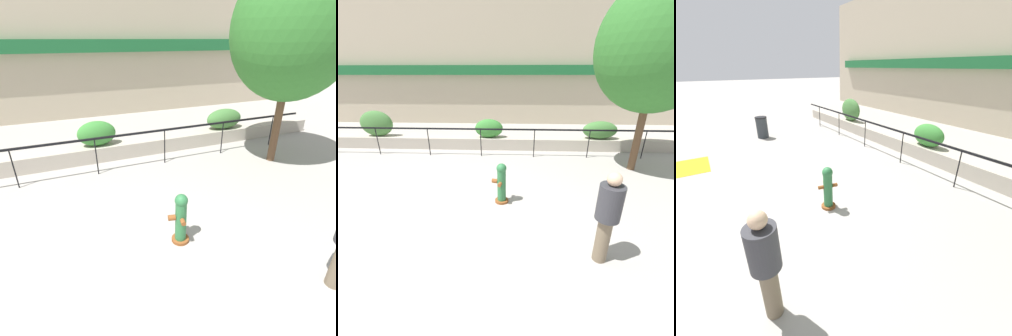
% 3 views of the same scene
% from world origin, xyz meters
% --- Properties ---
extents(ground_plane, '(120.00, 120.00, 0.00)m').
position_xyz_m(ground_plane, '(0.00, 0.00, 0.00)').
color(ground_plane, '#9E9991').
extents(building_facade, '(30.00, 1.36, 8.00)m').
position_xyz_m(building_facade, '(0.00, 11.98, 3.99)').
color(building_facade, tan).
rests_on(building_facade, ground).
extents(planter_wall_low, '(18.00, 0.70, 0.50)m').
position_xyz_m(planter_wall_low, '(0.00, 6.00, 0.25)').
color(planter_wall_low, '#ADA393').
rests_on(planter_wall_low, ground).
extents(fence_railing_segment, '(15.00, 0.05, 1.15)m').
position_xyz_m(fence_railing_segment, '(-0.00, 4.90, 1.02)').
color(fence_railing_segment, black).
rests_on(fence_railing_segment, ground).
extents(hedge_bush_0, '(1.49, 0.56, 1.14)m').
position_xyz_m(hedge_bush_0, '(-4.89, 6.00, 1.07)').
color(hedge_bush_0, '#427538').
rests_on(hedge_bush_0, planter_wall_low).
extents(hedge_bush_1, '(1.23, 0.62, 0.81)m').
position_xyz_m(hedge_bush_1, '(0.21, 6.00, 0.91)').
color(hedge_bush_1, '#387F33').
rests_on(hedge_bush_1, planter_wall_low).
extents(hedge_bush_2, '(1.46, 0.69, 0.76)m').
position_xyz_m(hedge_bush_2, '(5.05, 6.00, 0.88)').
color(hedge_bush_2, '#427538').
rests_on(hedge_bush_2, planter_wall_low).
extents(fire_hydrant, '(0.46, 0.48, 1.08)m').
position_xyz_m(fire_hydrant, '(1.07, 1.34, 0.55)').
color(fire_hydrant, brown).
rests_on(fire_hydrant, ground).
extents(street_tree, '(3.59, 3.23, 5.74)m').
position_xyz_m(street_tree, '(5.52, 3.76, 3.84)').
color(street_tree, brown).
rests_on(street_tree, ground).
extents(pedestrian, '(0.56, 0.56, 1.73)m').
position_xyz_m(pedestrian, '(2.98, -0.58, 0.99)').
color(pedestrian, brown).
rests_on(pedestrian, ground).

